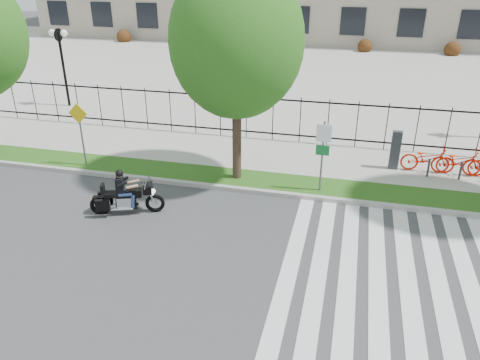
# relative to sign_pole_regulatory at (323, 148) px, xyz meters

# --- Properties ---
(ground) EXTENTS (120.00, 120.00, 0.00)m
(ground) POSITION_rel_sign_pole_regulatory_xyz_m (-2.53, -4.58, -1.74)
(ground) COLOR #3E3E41
(ground) RESTS_ON ground
(curb) EXTENTS (60.00, 0.20, 0.15)m
(curb) POSITION_rel_sign_pole_regulatory_xyz_m (-2.53, -0.48, -1.66)
(curb) COLOR #A19F98
(curb) RESTS_ON ground
(grass_verge) EXTENTS (60.00, 1.50, 0.15)m
(grass_verge) POSITION_rel_sign_pole_regulatory_xyz_m (-2.53, 0.37, -1.66)
(grass_verge) COLOR #225314
(grass_verge) RESTS_ON ground
(sidewalk) EXTENTS (60.00, 3.50, 0.15)m
(sidewalk) POSITION_rel_sign_pole_regulatory_xyz_m (-2.53, 2.87, -1.66)
(sidewalk) COLOR #ABA9A0
(sidewalk) RESTS_ON ground
(plaza) EXTENTS (80.00, 34.00, 0.10)m
(plaza) POSITION_rel_sign_pole_regulatory_xyz_m (-2.53, 20.42, -1.69)
(plaza) COLOR #ABA9A0
(plaza) RESTS_ON ground
(crosswalk_stripes) EXTENTS (5.70, 8.00, 0.01)m
(crosswalk_stripes) POSITION_rel_sign_pole_regulatory_xyz_m (2.29, -4.58, -1.73)
(crosswalk_stripes) COLOR silver
(crosswalk_stripes) RESTS_ON ground
(iron_fence) EXTENTS (30.00, 0.06, 2.00)m
(iron_fence) POSITION_rel_sign_pole_regulatory_xyz_m (-2.53, 4.62, -0.59)
(iron_fence) COLOR black
(iron_fence) RESTS_ON sidewalk
(lamp_post_left) EXTENTS (1.06, 0.70, 4.25)m
(lamp_post_left) POSITION_rel_sign_pole_regulatory_xyz_m (-14.53, 7.42, 1.47)
(lamp_post_left) COLOR black
(lamp_post_left) RESTS_ON ground
(street_tree_1) EXTENTS (4.47, 4.47, 7.46)m
(street_tree_1) POSITION_rel_sign_pole_regulatory_xyz_m (-3.07, 0.37, 3.29)
(street_tree_1) COLOR #33231B
(street_tree_1) RESTS_ON grass_verge
(sign_pole_regulatory) EXTENTS (0.50, 0.09, 2.50)m
(sign_pole_regulatory) POSITION_rel_sign_pole_regulatory_xyz_m (0.00, 0.00, 0.00)
(sign_pole_regulatory) COLOR #59595B
(sign_pole_regulatory) RESTS_ON grass_verge
(sign_pole_warning) EXTENTS (0.78, 0.09, 2.49)m
(sign_pole_warning) POSITION_rel_sign_pole_regulatory_xyz_m (-9.09, 0.00, 0.00)
(sign_pole_warning) COLOR #59595B
(sign_pole_warning) RESTS_ON grass_verge
(motorcycle_rider) EXTENTS (2.29, 1.14, 1.83)m
(motorcycle_rider) POSITION_rel_sign_pole_regulatory_xyz_m (-5.88, -2.87, -1.13)
(motorcycle_rider) COLOR black
(motorcycle_rider) RESTS_ON ground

